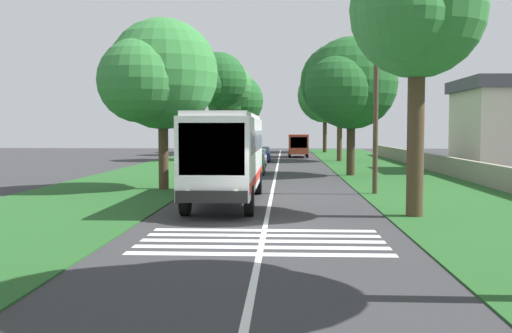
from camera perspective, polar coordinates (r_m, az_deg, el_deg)
The scene contains 20 objects.
ground at distance 19.05m, azimuth 0.80°, elevation -5.89°, with size 160.00×160.00×0.00m, color #333335.
grass_verge_left at distance 35.05m, azimuth -11.89°, elevation -1.63°, with size 120.00×8.00×0.04m, color #235623.
grass_verge_right at distance 34.76m, azimuth 15.29°, elevation -1.72°, with size 120.00×8.00×0.04m, color #235623.
centre_line at distance 33.93m, azimuth 1.65°, elevation -1.75°, with size 110.00×0.16×0.01m, color silver.
coach_bus at distance 25.76m, azimuth -2.69°, elevation 1.36°, with size 11.16×2.62×3.73m.
zebra_crossing at distance 17.09m, azimuth 0.57°, elevation -6.96°, with size 4.05×6.80×0.01m.
trailing_car_0 at distance 42.64m, azimuth -0.38°, elevation 0.22°, with size 4.30×1.78×1.43m.
trailing_car_1 at distance 51.48m, azimuth -0.03°, elevation 0.78°, with size 4.30×1.78×1.43m.
trailing_car_2 at distance 58.87m, azimuth 0.46°, elevation 1.12°, with size 4.30×1.78×1.43m.
trailing_minibus_0 at distance 68.16m, azimuth 3.95°, elevation 2.18°, with size 6.00×2.14×2.53m.
roadside_tree_left_0 at distance 81.34m, azimuth -2.00°, elevation 5.99°, with size 8.82×7.13×10.37m.
roadside_tree_left_1 at distance 31.74m, azimuth -9.05°, elevation 8.19°, with size 7.05×5.74×8.69m.
roadside_tree_left_2 at distance 60.70m, azimuth -3.66°, elevation 7.81°, with size 6.99×5.56×10.61m.
roadside_tree_left_3 at distance 73.14m, azimuth -2.65°, elevation 7.38°, with size 6.19×5.49×10.93m.
roadside_tree_right_0 at distance 59.85m, azimuth 7.65°, elevation 7.56°, with size 9.16×7.59×11.35m.
roadside_tree_right_2 at distance 22.54m, azimuth 14.48°, elevation 13.50°, with size 5.63×4.73×9.56m.
roadside_tree_right_3 at distance 41.22m, azimuth 8.60°, elevation 7.42°, with size 7.59×6.14×9.16m.
roadside_tree_right_4 at distance 82.11m, azimuth 6.35°, elevation 6.50°, with size 8.38×7.30×11.22m.
utility_pole at distance 29.58m, azimuth 11.10°, elevation 5.07°, with size 0.24×1.40×7.54m.
roadside_wall at distance 40.38m, azimuth 18.48°, elevation -0.17°, with size 70.00×0.40×1.22m, color gray.
Camera 1 is at (-18.78, -0.63, 3.11)m, focal length 42.92 mm.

